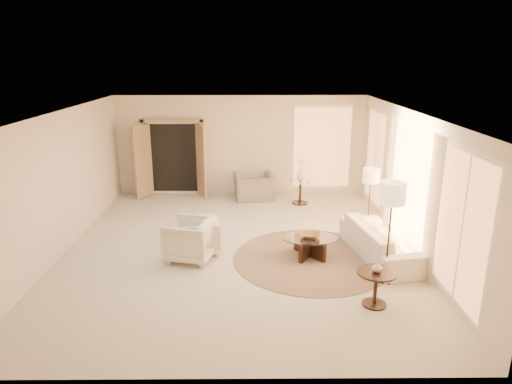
{
  "coord_description": "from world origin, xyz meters",
  "views": [
    {
      "loc": [
        0.33,
        -8.74,
        3.83
      ],
      "look_at": [
        0.4,
        0.4,
        1.1
      ],
      "focal_mm": 32.0,
      "sensor_mm": 36.0,
      "label": 1
    }
  ],
  "objects_px": {
    "floor_lamp_near": "(371,179)",
    "end_vase": "(377,267)",
    "end_table": "(376,282)",
    "coffee_table": "(310,244)",
    "sofa": "(381,241)",
    "accent_chair": "(254,183)",
    "side_table": "(300,190)",
    "floor_lamp_far": "(392,198)",
    "armchair_right": "(190,238)",
    "bowl": "(310,235)",
    "side_vase": "(301,176)",
    "armchair_left": "(200,234)"
  },
  "relations": [
    {
      "from": "floor_lamp_near",
      "to": "end_vase",
      "type": "xyz_separation_m",
      "value": [
        -0.62,
        -3.06,
        -0.62
      ]
    },
    {
      "from": "end_table",
      "to": "coffee_table",
      "type": "bearing_deg",
      "value": 113.76
    },
    {
      "from": "sofa",
      "to": "accent_chair",
      "type": "height_order",
      "value": "accent_chair"
    },
    {
      "from": "coffee_table",
      "to": "side_table",
      "type": "bearing_deg",
      "value": 87.42
    },
    {
      "from": "side_table",
      "to": "floor_lamp_far",
      "type": "bearing_deg",
      "value": -76.46
    },
    {
      "from": "floor_lamp_far",
      "to": "sofa",
      "type": "bearing_deg",
      "value": 79.91
    },
    {
      "from": "coffee_table",
      "to": "end_vase",
      "type": "relative_size",
      "value": 7.04
    },
    {
      "from": "sofa",
      "to": "armchair_right",
      "type": "xyz_separation_m",
      "value": [
        -3.75,
        -0.07,
        0.11
      ]
    },
    {
      "from": "side_table",
      "to": "floor_lamp_near",
      "type": "distance_m",
      "value": 2.7
    },
    {
      "from": "coffee_table",
      "to": "bowl",
      "type": "distance_m",
      "value": 0.2
    },
    {
      "from": "end_vase",
      "to": "side_vase",
      "type": "bearing_deg",
      "value": 97.21
    },
    {
      "from": "accent_chair",
      "to": "end_table",
      "type": "distance_m",
      "value": 5.98
    },
    {
      "from": "armchair_left",
      "to": "floor_lamp_near",
      "type": "distance_m",
      "value": 3.86
    },
    {
      "from": "bowl",
      "to": "side_vase",
      "type": "distance_m",
      "value": 3.42
    },
    {
      "from": "end_table",
      "to": "floor_lamp_near",
      "type": "xyz_separation_m",
      "value": [
        0.62,
        3.06,
        0.88
      ]
    },
    {
      "from": "armchair_right",
      "to": "floor_lamp_far",
      "type": "relative_size",
      "value": 0.49
    },
    {
      "from": "end_table",
      "to": "floor_lamp_near",
      "type": "bearing_deg",
      "value": 78.48
    },
    {
      "from": "end_table",
      "to": "floor_lamp_near",
      "type": "height_order",
      "value": "floor_lamp_near"
    },
    {
      "from": "end_vase",
      "to": "end_table",
      "type": "bearing_deg",
      "value": -90.0
    },
    {
      "from": "coffee_table",
      "to": "floor_lamp_far",
      "type": "height_order",
      "value": "floor_lamp_far"
    },
    {
      "from": "coffee_table",
      "to": "side_vase",
      "type": "xyz_separation_m",
      "value": [
        0.15,
        3.4,
        0.51
      ]
    },
    {
      "from": "bowl",
      "to": "end_vase",
      "type": "bearing_deg",
      "value": -66.24
    },
    {
      "from": "accent_chair",
      "to": "end_table",
      "type": "relative_size",
      "value": 1.75
    },
    {
      "from": "end_table",
      "to": "floor_lamp_far",
      "type": "relative_size",
      "value": 0.34
    },
    {
      "from": "floor_lamp_near",
      "to": "armchair_left",
      "type": "bearing_deg",
      "value": -165.58
    },
    {
      "from": "armchair_right",
      "to": "end_table",
      "type": "distance_m",
      "value": 3.63
    },
    {
      "from": "armchair_right",
      "to": "bowl",
      "type": "xyz_separation_m",
      "value": [
        2.35,
        0.09,
        0.01
      ]
    },
    {
      "from": "armchair_left",
      "to": "side_table",
      "type": "bearing_deg",
      "value": 133.92
    },
    {
      "from": "sofa",
      "to": "coffee_table",
      "type": "bearing_deg",
      "value": 79.42
    },
    {
      "from": "end_table",
      "to": "bowl",
      "type": "xyz_separation_m",
      "value": [
        -0.82,
        1.86,
        0.06
      ]
    },
    {
      "from": "armchair_left",
      "to": "bowl",
      "type": "relative_size",
      "value": 1.98
    },
    {
      "from": "sofa",
      "to": "side_vase",
      "type": "relative_size",
      "value": 9.42
    },
    {
      "from": "accent_chair",
      "to": "floor_lamp_near",
      "type": "bearing_deg",
      "value": 125.47
    },
    {
      "from": "armchair_right",
      "to": "bowl",
      "type": "distance_m",
      "value": 2.35
    },
    {
      "from": "armchair_right",
      "to": "side_vase",
      "type": "bearing_deg",
      "value": 158.49
    },
    {
      "from": "end_vase",
      "to": "side_vase",
      "type": "distance_m",
      "value": 5.31
    },
    {
      "from": "armchair_right",
      "to": "floor_lamp_far",
      "type": "distance_m",
      "value": 3.86
    },
    {
      "from": "coffee_table",
      "to": "end_table",
      "type": "distance_m",
      "value": 2.04
    },
    {
      "from": "armchair_right",
      "to": "side_vase",
      "type": "distance_m",
      "value": 4.31
    },
    {
      "from": "accent_chair",
      "to": "end_vase",
      "type": "xyz_separation_m",
      "value": [
        1.91,
        -5.67,
        0.19
      ]
    },
    {
      "from": "side_vase",
      "to": "floor_lamp_far",
      "type": "bearing_deg",
      "value": -76.46
    },
    {
      "from": "bowl",
      "to": "side_vase",
      "type": "height_order",
      "value": "side_vase"
    },
    {
      "from": "end_table",
      "to": "side_table",
      "type": "xyz_separation_m",
      "value": [
        -0.67,
        5.26,
        -0.01
      ]
    },
    {
      "from": "armchair_right",
      "to": "side_table",
      "type": "distance_m",
      "value": 4.3
    },
    {
      "from": "accent_chair",
      "to": "sofa",
      "type": "bearing_deg",
      "value": 114.39
    },
    {
      "from": "floor_lamp_near",
      "to": "side_vase",
      "type": "relative_size",
      "value": 6.24
    },
    {
      "from": "coffee_table",
      "to": "floor_lamp_far",
      "type": "distance_m",
      "value": 2.06
    },
    {
      "from": "coffee_table",
      "to": "end_table",
      "type": "height_order",
      "value": "end_table"
    },
    {
      "from": "side_vase",
      "to": "end_vase",
      "type": "bearing_deg",
      "value": -82.79
    },
    {
      "from": "end_table",
      "to": "side_vase",
      "type": "bearing_deg",
      "value": 97.21
    }
  ]
}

